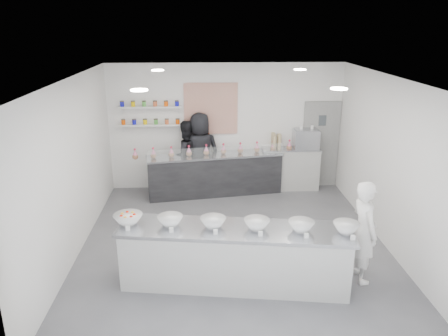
% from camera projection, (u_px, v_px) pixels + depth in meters
% --- Properties ---
extents(floor, '(6.00, 6.00, 0.00)m').
position_uv_depth(floor, '(234.00, 245.00, 7.99)').
color(floor, '#515156').
rests_on(floor, ground).
extents(ceiling, '(6.00, 6.00, 0.00)m').
position_uv_depth(ceiling, '(235.00, 79.00, 7.03)').
color(ceiling, white).
rests_on(ceiling, floor).
extents(back_wall, '(5.50, 0.00, 5.50)m').
position_uv_depth(back_wall, '(226.00, 127.00, 10.35)').
color(back_wall, white).
rests_on(back_wall, floor).
extents(left_wall, '(0.00, 6.00, 6.00)m').
position_uv_depth(left_wall, '(73.00, 170.00, 7.39)').
color(left_wall, white).
rests_on(left_wall, floor).
extents(right_wall, '(0.00, 6.00, 6.00)m').
position_uv_depth(right_wall, '(391.00, 165.00, 7.63)').
color(right_wall, white).
rests_on(right_wall, floor).
extents(back_door, '(0.88, 0.04, 2.10)m').
position_uv_depth(back_door, '(320.00, 145.00, 10.57)').
color(back_door, gray).
rests_on(back_door, floor).
extents(pattern_panel, '(1.25, 0.03, 1.20)m').
position_uv_depth(pattern_panel, '(211.00, 109.00, 10.17)').
color(pattern_panel, '#9F2E11').
rests_on(pattern_panel, back_wall).
extents(jar_shelf_lower, '(1.45, 0.22, 0.04)m').
position_uv_depth(jar_shelf_lower, '(151.00, 125.00, 10.15)').
color(jar_shelf_lower, silver).
rests_on(jar_shelf_lower, back_wall).
extents(jar_shelf_upper, '(1.45, 0.22, 0.04)m').
position_uv_depth(jar_shelf_upper, '(150.00, 107.00, 10.01)').
color(jar_shelf_upper, silver).
rests_on(jar_shelf_upper, back_wall).
extents(preserve_jars, '(1.45, 0.10, 0.56)m').
position_uv_depth(preserve_jars, '(150.00, 113.00, 10.04)').
color(preserve_jars, '#EE5102').
rests_on(preserve_jars, jar_shelf_lower).
extents(downlight_0, '(0.24, 0.24, 0.02)m').
position_uv_depth(downlight_0, '(139.00, 90.00, 6.03)').
color(downlight_0, white).
rests_on(downlight_0, ceiling).
extents(downlight_1, '(0.24, 0.24, 0.02)m').
position_uv_depth(downlight_1, '(339.00, 89.00, 6.15)').
color(downlight_1, white).
rests_on(downlight_1, ceiling).
extents(downlight_2, '(0.24, 0.24, 0.02)m').
position_uv_depth(downlight_2, '(158.00, 70.00, 8.49)').
color(downlight_2, white).
rests_on(downlight_2, ceiling).
extents(downlight_3, '(0.24, 0.24, 0.02)m').
position_uv_depth(downlight_3, '(300.00, 70.00, 8.61)').
color(downlight_3, white).
rests_on(downlight_3, ceiling).
extents(prep_counter, '(3.58, 1.27, 0.96)m').
position_uv_depth(prep_counter, '(235.00, 256.00, 6.65)').
color(prep_counter, '#AFAFAA').
rests_on(prep_counter, floor).
extents(back_bar, '(3.19, 1.07, 0.97)m').
position_uv_depth(back_bar, '(215.00, 175.00, 10.19)').
color(back_bar, black).
rests_on(back_bar, floor).
extents(sneeze_guard, '(3.05, 0.51, 0.26)m').
position_uv_depth(sneeze_guard, '(217.00, 152.00, 9.74)').
color(sneeze_guard, white).
rests_on(sneeze_guard, back_bar).
extents(espresso_ledge, '(1.37, 0.44, 1.02)m').
position_uv_depth(espresso_ledge, '(290.00, 169.00, 10.53)').
color(espresso_ledge, '#AFAFAA').
rests_on(espresso_ledge, floor).
extents(espresso_machine, '(0.59, 0.40, 0.45)m').
position_uv_depth(espresso_machine, '(306.00, 139.00, 10.31)').
color(espresso_machine, '#93969E').
rests_on(espresso_machine, espresso_ledge).
extents(cup_stacks, '(0.26, 0.24, 0.35)m').
position_uv_depth(cup_stacks, '(277.00, 141.00, 10.29)').
color(cup_stacks, tan).
rests_on(cup_stacks, espresso_ledge).
extents(prep_bowls, '(3.67, 0.98, 0.15)m').
position_uv_depth(prep_bowls, '(235.00, 223.00, 6.48)').
color(prep_bowls, white).
rests_on(prep_bowls, prep_counter).
extents(label_cards, '(3.31, 0.04, 0.07)m').
position_uv_depth(label_cards, '(242.00, 242.00, 6.01)').
color(label_cards, white).
rests_on(label_cards, prep_counter).
extents(cookie_bags, '(3.71, 0.73, 0.25)m').
position_uv_depth(cookie_bags, '(215.00, 149.00, 10.00)').
color(cookie_bags, pink).
rests_on(cookie_bags, back_bar).
extents(woman_prep, '(0.47, 0.65, 1.64)m').
position_uv_depth(woman_prep, '(364.00, 232.00, 6.68)').
color(woman_prep, white).
rests_on(woman_prep, floor).
extents(staff_left, '(1.02, 0.91, 1.72)m').
position_uv_depth(staff_left, '(186.00, 156.00, 10.28)').
color(staff_left, black).
rests_on(staff_left, floor).
extents(staff_right, '(1.04, 0.80, 1.91)m').
position_uv_depth(staff_right, '(200.00, 153.00, 10.27)').
color(staff_right, black).
rests_on(staff_right, floor).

